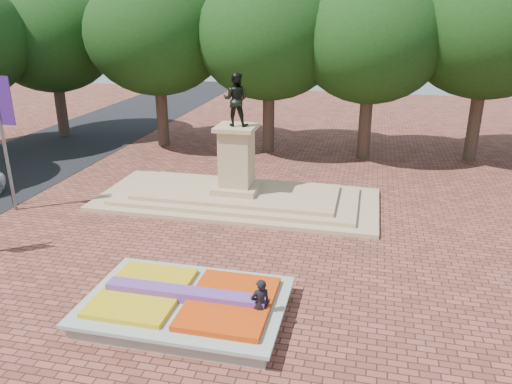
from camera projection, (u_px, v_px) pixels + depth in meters
ground at (180, 280)px, 17.96m from camera, size 90.00×90.00×0.00m
flower_bed at (186, 304)px, 15.78m from camera, size 6.30×4.30×0.91m
monument at (237, 185)px, 24.97m from camera, size 14.00×6.00×6.40m
tree_row_back at (312, 51)px, 31.62m from camera, size 44.80×8.80×10.43m
pedestrian at (260, 305)px, 14.93m from camera, size 0.74×0.66×1.69m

